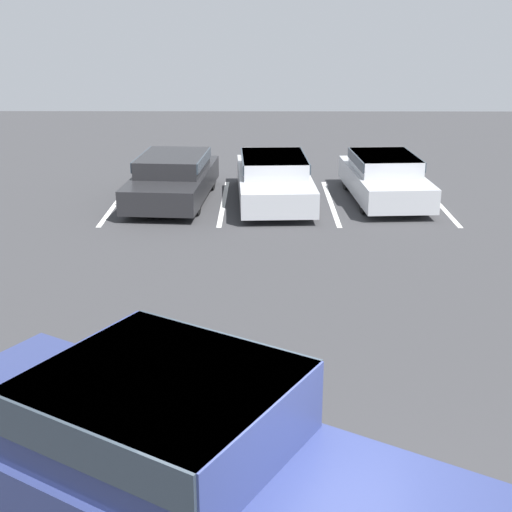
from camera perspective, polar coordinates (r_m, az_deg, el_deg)
stall_stripe_a at (r=19.13m, az=-11.08°, el=4.26°), size 0.12×4.55×0.01m
stall_stripe_b at (r=18.78m, az=-2.61°, el=4.33°), size 0.12×4.55×0.01m
stall_stripe_c at (r=18.85m, az=5.99°, el=4.30°), size 0.12×4.55×0.01m
stall_stripe_d at (r=19.33m, az=14.35°, el=4.17°), size 0.12×4.55×0.01m
pickup_truck at (r=6.52m, az=-4.97°, el=-17.68°), size 6.13×4.83×1.92m
parked_sedan_a at (r=18.91m, az=-6.66°, el=6.34°), size 2.17×4.56×1.22m
parked_sedan_b at (r=18.74m, az=1.43°, el=6.31°), size 2.04×4.76×1.19m
parked_sedan_c at (r=19.13m, az=10.24°, el=6.29°), size 1.98×4.32×1.20m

